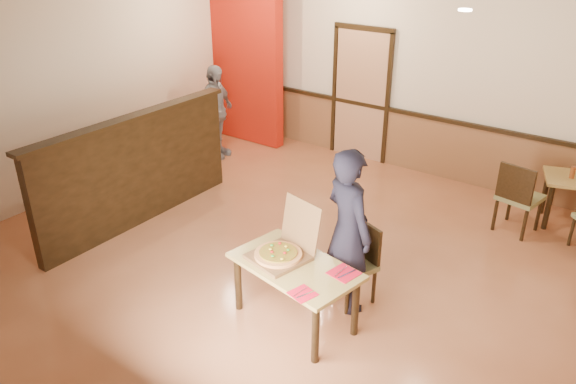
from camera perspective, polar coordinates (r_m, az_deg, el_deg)
name	(u,v)px	position (r m, az deg, el deg)	size (l,w,h in m)	color
floor	(271,261)	(6.65, -1.73, -6.97)	(7.00, 7.00, 0.00)	#C4754C
ceiling	(267,14)	(5.64, -2.12, 17.66)	(7.00, 7.00, 0.00)	black
wall_back	(410,81)	(8.90, 12.25, 10.95)	(7.00, 7.00, 0.00)	beige
wall_left	(71,96)	(8.51, -21.18, 9.12)	(7.00, 7.00, 0.00)	beige
wainscot_back	(403,140)	(9.15, 11.62, 5.16)	(7.00, 0.04, 0.90)	brown
chair_rail_back	(405,112)	(8.98, 11.83, 7.93)	(7.00, 0.06, 0.06)	black
back_door	(361,96)	(9.29, 7.41, 9.70)	(0.90, 0.06, 2.10)	tan
booth_partition	(137,169)	(7.45, -15.09, 2.28)	(0.20, 3.10, 1.44)	black
red_accent_panel	(242,62)	(9.99, -4.65, 13.04)	(1.60, 0.20, 2.78)	#AD1A0C
spot_c	(465,10)	(6.30, 17.55, 17.23)	(0.14, 0.14, 0.02)	#FFD6B2
main_table	(295,274)	(5.43, 0.71, -8.30)	(1.34, 0.92, 0.66)	tan
diner_chair	(356,260)	(5.84, 6.94, -6.87)	(0.55, 0.55, 0.85)	olive
side_chair_left	(518,195)	(7.55, 22.35, -0.31)	(0.55, 0.55, 0.95)	olive
side_table	(569,189)	(8.06, 26.62, 0.27)	(0.78, 0.78, 0.66)	tan
diner	(348,231)	(5.54, 6.12, -3.93)	(0.63, 0.41, 1.72)	black
passerby	(215,112)	(9.35, -7.38, 8.03)	(0.91, 0.38, 1.55)	gray
pizza_box	(282,251)	(5.44, -0.57, -6.02)	(0.61, 0.68, 0.52)	brown
pizza	(278,254)	(5.42, -1.00, -6.35)	(0.46, 0.46, 0.03)	#F5A459
napkin_near	(303,294)	(4.98, 1.49, -10.28)	(0.26, 0.26, 0.01)	red
napkin_far	(344,273)	(5.27, 5.68, -8.20)	(0.28, 0.28, 0.01)	red
condiment	(573,172)	(7.94, 26.94, 1.78)	(0.06, 0.06, 0.15)	brown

